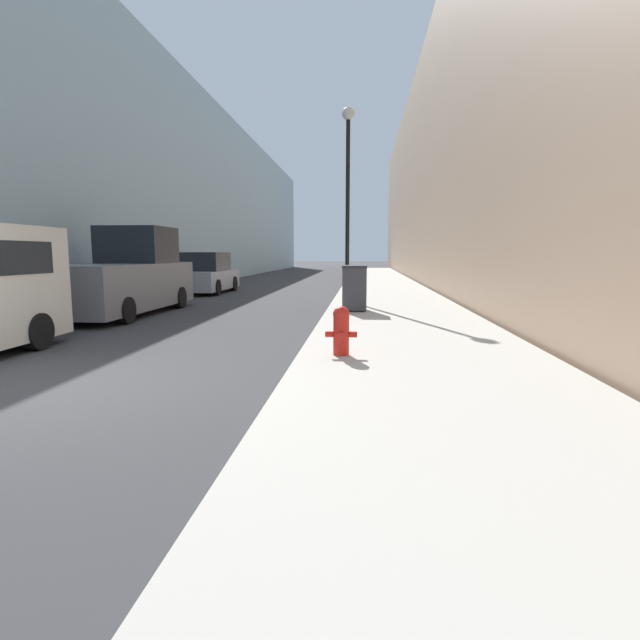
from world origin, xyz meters
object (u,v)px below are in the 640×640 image
(fire_hydrant, at_px, (341,329))
(pickup_truck, at_px, (126,278))
(parked_sedan_near, at_px, (206,275))
(lamppost, at_px, (348,185))
(trash_bin, at_px, (355,288))

(fire_hydrant, height_order, pickup_truck, pickup_truck)
(fire_hydrant, bearing_deg, parked_sedan_near, 115.48)
(fire_hydrant, distance_m, parked_sedan_near, 14.52)
(fire_hydrant, bearing_deg, lamppost, 91.27)
(pickup_truck, height_order, parked_sedan_near, pickup_truck)
(trash_bin, distance_m, lamppost, 4.00)
(trash_bin, distance_m, pickup_truck, 6.21)
(lamppost, distance_m, parked_sedan_near, 8.16)
(trash_bin, relative_size, parked_sedan_near, 0.28)
(pickup_truck, distance_m, parked_sedan_near, 7.35)
(trash_bin, relative_size, pickup_truck, 0.21)
(fire_hydrant, relative_size, trash_bin, 0.61)
(fire_hydrant, bearing_deg, pickup_truck, 136.68)
(trash_bin, distance_m, parked_sedan_near, 9.63)
(lamppost, xyz_separation_m, pickup_truck, (-5.92, -2.75, -2.75))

